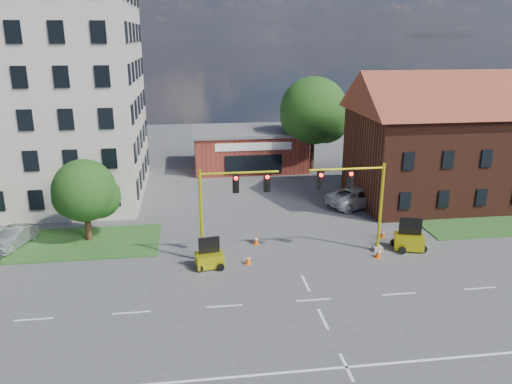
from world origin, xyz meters
TOP-DOWN VIEW (x-y plane):
  - ground at (0.00, 0.00)m, footprint 120.00×120.00m
  - grass_verge_nw at (-20.00, 10.00)m, footprint 22.00×6.00m
  - grass_verge_ne at (18.00, 9.00)m, footprint 14.00×4.00m
  - lane_markings at (0.00, -3.00)m, footprint 60.00×36.00m
  - office_block at (-20.00, 21.90)m, footprint 18.40×15.40m
  - brick_shop at (0.00, 29.98)m, footprint 12.40×8.40m
  - townhouse_row at (18.00, 16.00)m, footprint 21.00×11.00m
  - tree_large at (6.86, 27.08)m, footprint 7.46×7.11m
  - tree_nw_front at (-13.78, 10.58)m, footprint 4.64×4.42m
  - signal_mast_west at (-4.36, 6.00)m, footprint 5.30×0.60m
  - signal_mast_east at (4.36, 6.00)m, footprint 5.30×0.60m
  - trailer_west at (-5.59, 4.94)m, footprint 1.89×1.42m
  - trailer_east at (8.18, 5.87)m, footprint 2.25×1.84m
  - cone_a at (-3.10, 5.05)m, footprint 0.40×0.40m
  - cone_b at (-2.14, 8.20)m, footprint 0.40×0.40m
  - cone_c at (5.65, 4.92)m, footprint 0.40×0.40m
  - cone_d at (7.21, 8.18)m, footprint 0.40×0.40m
  - pickup_white at (7.90, 15.31)m, footprint 6.56×4.54m
  - sedan_silver_front at (-18.98, 10.16)m, footprint 2.55×4.29m

SIDE VIEW (x-z plane):
  - ground at x=0.00m, z-range 0.00..0.00m
  - lane_markings at x=0.00m, z-range 0.00..0.01m
  - grass_verge_nw at x=-20.00m, z-range 0.00..0.08m
  - grass_verge_ne at x=18.00m, z-range 0.00..0.08m
  - cone_a at x=-3.10m, z-range -0.01..0.69m
  - cone_b at x=-2.14m, z-range -0.01..0.69m
  - cone_c at x=5.65m, z-range -0.01..0.69m
  - cone_d at x=7.21m, z-range -0.01..0.69m
  - trailer_west at x=-5.59m, z-range -0.37..1.60m
  - sedan_silver_front at x=-18.98m, z-range 0.00..1.34m
  - trailer_east at x=8.18m, z-range -0.41..1.80m
  - pickup_white at x=7.90m, z-range 0.00..1.66m
  - brick_shop at x=0.00m, z-range 0.01..4.31m
  - tree_nw_front at x=-13.78m, z-range 0.62..6.63m
  - signal_mast_west at x=-4.36m, z-range 0.82..7.02m
  - signal_mast_east at x=4.36m, z-range 0.82..7.02m
  - townhouse_row at x=18.00m, z-range 0.18..11.68m
  - tree_large at x=6.86m, z-range 1.27..11.48m
  - office_block at x=-20.00m, z-range 0.01..20.61m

